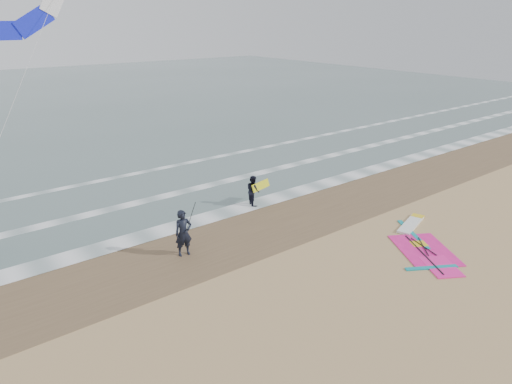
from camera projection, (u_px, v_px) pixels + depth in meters
ground at (372, 278)px, 16.62m from camera, size 120.00×120.00×0.00m
sea_water at (40, 101)px, 52.29m from camera, size 120.00×80.00×0.02m
wet_sand_band at (269, 223)px, 21.08m from camera, size 120.00×5.00×0.01m
foam_waterline at (217, 195)px, 24.37m from camera, size 120.00×9.15×0.02m
windsurf_rig at (422, 243)px, 19.19m from camera, size 4.85×4.59×0.12m
person_standing at (183, 233)px, 17.94m from camera, size 0.75×0.55×1.91m
person_walking at (253, 190)px, 22.88m from camera, size 0.76×0.88×1.55m
held_pole at (190, 221)px, 17.95m from camera, size 0.17×0.86×1.82m
carried_kiteboard at (261, 186)px, 22.96m from camera, size 1.30×0.51×0.39m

